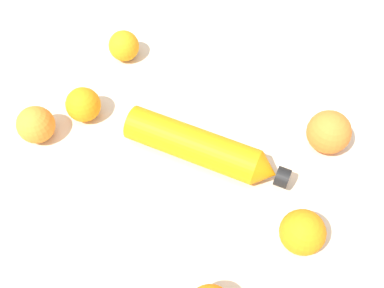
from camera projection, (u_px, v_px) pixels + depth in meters
ground_plane at (174, 156)px, 0.84m from camera, size 2.40×2.40×0.00m
water_bottle at (203, 148)px, 0.81m from camera, size 0.14×0.31×0.06m
orange_0 at (329, 132)px, 0.82m from camera, size 0.08×0.08×0.08m
orange_1 at (124, 46)px, 0.95m from camera, size 0.07×0.07×0.07m
orange_2 at (36, 125)px, 0.83m from camera, size 0.07×0.07×0.07m
orange_3 at (302, 232)px, 0.71m from camera, size 0.07×0.07×0.07m
orange_5 at (83, 105)px, 0.86m from camera, size 0.07×0.07×0.07m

